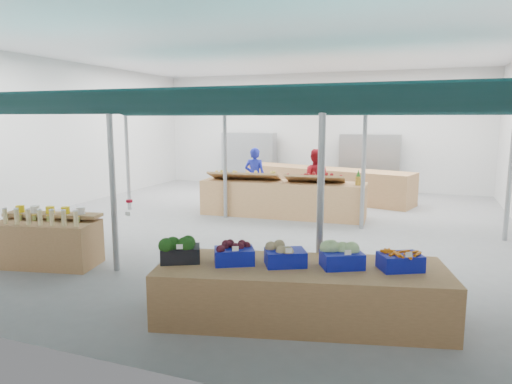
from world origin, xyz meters
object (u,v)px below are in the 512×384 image
at_px(fruit_counter, 283,199).
at_px(vendor_right, 315,180).
at_px(vendor_left, 255,177).
at_px(veg_counter, 301,292).
at_px(crate_stack, 335,299).
at_px(bottle_shelf, 48,241).

xyz_separation_m(fruit_counter, vendor_right, (0.60, 1.10, 0.40)).
bearing_deg(vendor_left, veg_counter, 111.53).
relative_size(veg_counter, fruit_counter, 0.85).
xyz_separation_m(crate_stack, vendor_left, (-3.72, 6.93, 0.58)).
bearing_deg(vendor_left, crate_stack, 114.68).
bearing_deg(veg_counter, fruit_counter, 95.59).
bearing_deg(vendor_right, vendor_left, -3.53).
bearing_deg(crate_stack, vendor_right, 105.47).
distance_m(veg_counter, vendor_right, 7.22).
relative_size(fruit_counter, vendor_right, 2.50).
relative_size(fruit_counter, vendor_left, 2.50).
distance_m(veg_counter, crate_stack, 0.44).
bearing_deg(vendor_left, vendor_right, 176.47).
relative_size(veg_counter, vendor_left, 2.12).
bearing_deg(crate_stack, bottle_shelf, 174.85).
bearing_deg(vendor_right, bottle_shelf, 59.71).
distance_m(bottle_shelf, vendor_right, 7.25).
relative_size(bottle_shelf, fruit_counter, 0.44).
xyz_separation_m(fruit_counter, crate_stack, (2.52, -5.83, -0.18)).
xyz_separation_m(vendor_left, vendor_right, (1.80, 0.00, 0.00)).
relative_size(fruit_counter, crate_stack, 7.59).
height_order(bottle_shelf, vendor_right, vendor_right).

